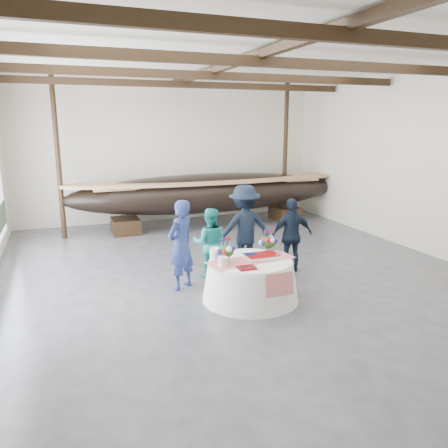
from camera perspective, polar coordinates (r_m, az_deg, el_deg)
name	(u,v)px	position (r m, az deg, el deg)	size (l,w,h in m)	color
floor	(238,274)	(9.56, 1.87, -6.55)	(10.00, 12.00, 0.01)	#3D3D42
wall_back	(171,152)	(14.76, -7.00, 9.27)	(10.00, 0.02, 4.50)	silver
wall_right	(428,163)	(11.88, 25.10, 7.23)	(0.02, 12.00, 4.50)	silver
ceiling	(240,55)	(9.09, 2.10, 21.24)	(10.00, 12.00, 0.01)	white
pavilion_structure	(226,85)	(9.76, 0.22, 17.74)	(9.80, 11.76, 4.50)	black
longboat_display	(210,193)	(13.74, -1.81, 4.11)	(8.90, 1.78, 1.67)	black
banquet_table	(250,280)	(8.14, 3.46, -7.28)	(1.78, 1.78, 0.76)	white
tabletop_items	(247,250)	(8.07, 3.01, -3.46)	(1.70, 1.02, 0.40)	red
guest_woman_blue	(181,245)	(8.56, -5.66, -2.72)	(0.65, 0.43, 1.78)	navy
guest_woman_teal	(210,243)	(9.18, -1.86, -2.49)	(0.72, 0.56, 1.49)	teal
guest_man_left	(244,229)	(9.51, 2.68, -0.61)	(1.24, 0.71, 1.92)	black
guest_man_right	(292,235)	(9.63, 8.83, -1.46)	(0.96, 0.40, 1.63)	black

